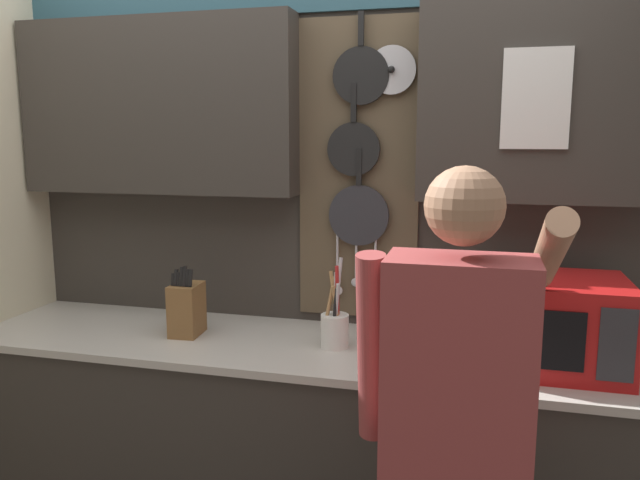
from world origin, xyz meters
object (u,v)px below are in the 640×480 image
at_px(microwave, 552,323).
at_px(person, 456,418).
at_px(knife_block, 187,308).
at_px(utensil_crock, 335,326).

distance_m(microwave, person, 0.70).
bearing_deg(microwave, knife_block, 179.98).
xyz_separation_m(knife_block, person, (1.09, -0.63, -0.05)).
height_order(utensil_crock, person, person).
height_order(microwave, person, person).
distance_m(knife_block, utensil_crock, 0.61).
bearing_deg(person, microwave, 64.95).
relative_size(microwave, utensil_crock, 1.42).
xyz_separation_m(utensil_crock, person, (0.48, -0.63, -0.02)).
xyz_separation_m(microwave, knife_block, (-1.39, 0.00, -0.05)).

